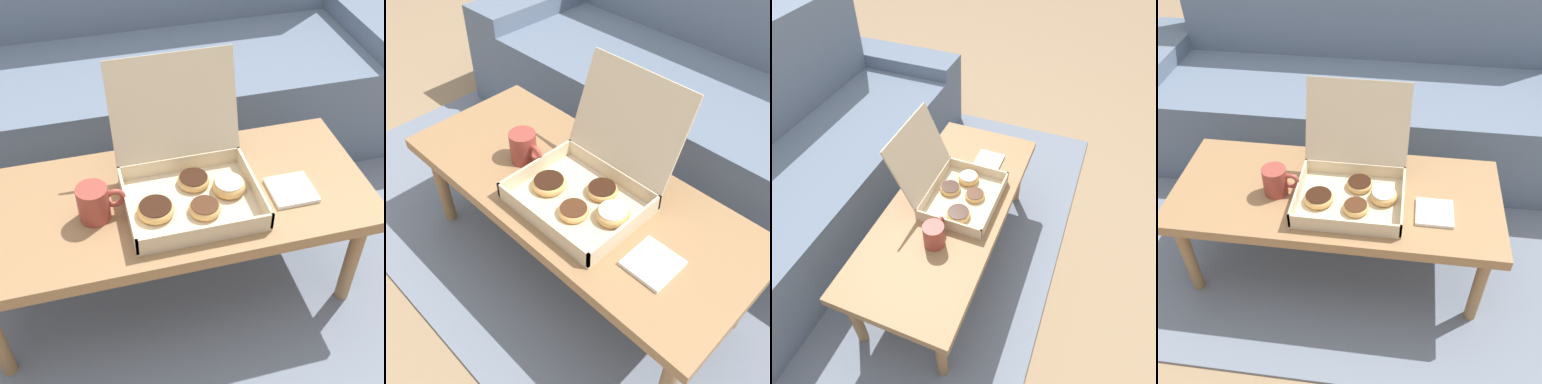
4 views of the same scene
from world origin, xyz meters
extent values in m
plane|color=#937756|center=(0.00, 0.00, 0.00)|extent=(12.00, 12.00, 0.00)
cube|color=slate|center=(0.00, 0.30, 0.01)|extent=(2.48, 1.76, 0.01)
cube|color=slate|center=(0.00, 0.65, 0.21)|extent=(1.88, 0.59, 0.42)
cube|color=slate|center=(0.00, 1.04, 0.47)|extent=(1.88, 0.20, 0.94)
cube|color=slate|center=(1.06, 0.75, 0.25)|extent=(0.24, 0.79, 0.51)
cube|color=#997047|center=(0.00, -0.07, 0.38)|extent=(1.17, 0.50, 0.04)
cylinder|color=#997047|center=(0.53, -0.26, 0.18)|extent=(0.04, 0.04, 0.36)
cylinder|color=#997047|center=(0.53, 0.12, 0.18)|extent=(0.04, 0.04, 0.36)
cube|color=beige|center=(0.06, -0.12, 0.41)|extent=(0.37, 0.30, 0.01)
cube|color=beige|center=(0.06, -0.26, 0.44)|extent=(0.37, 0.01, 0.05)
cube|color=beige|center=(0.06, 0.03, 0.44)|extent=(0.37, 0.01, 0.05)
cube|color=beige|center=(-0.12, -0.12, 0.44)|extent=(0.01, 0.30, 0.05)
cube|color=beige|center=(0.24, -0.12, 0.44)|extent=(0.01, 0.30, 0.05)
cube|color=beige|center=(0.06, 0.09, 0.60)|extent=(0.37, 0.12, 0.28)
torus|color=tan|center=(0.08, -0.16, 0.43)|extent=(0.09, 0.09, 0.03)
cylinder|color=#472614|center=(0.08, -0.16, 0.43)|extent=(0.08, 0.08, 0.01)
torus|color=tan|center=(-0.05, -0.13, 0.43)|extent=(0.10, 0.10, 0.03)
cylinder|color=black|center=(-0.05, -0.13, 0.44)|extent=(0.09, 0.09, 0.01)
torus|color=tan|center=(0.08, -0.04, 0.43)|extent=(0.09, 0.09, 0.03)
cylinder|color=black|center=(0.08, -0.04, 0.43)|extent=(0.08, 0.08, 0.01)
torus|color=tan|center=(0.17, -0.10, 0.43)|extent=(0.10, 0.10, 0.04)
cylinder|color=white|center=(0.17, -0.10, 0.44)|extent=(0.08, 0.08, 0.02)
cylinder|color=#993D33|center=(-0.21, -0.10, 0.46)|extent=(0.09, 0.09, 0.10)
torus|color=#993D33|center=(-0.15, -0.10, 0.46)|extent=(0.06, 0.02, 0.06)
cube|color=white|center=(0.35, -0.14, 0.41)|extent=(0.13, 0.13, 0.01)
camera|label=1|loc=(-0.21, -1.15, 1.45)|focal=50.00mm
camera|label=2|loc=(0.71, -0.77, 1.35)|focal=42.00mm
camera|label=3|loc=(-1.01, -0.54, 1.62)|focal=35.00mm
camera|label=4|loc=(0.20, -1.24, 1.48)|focal=42.00mm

